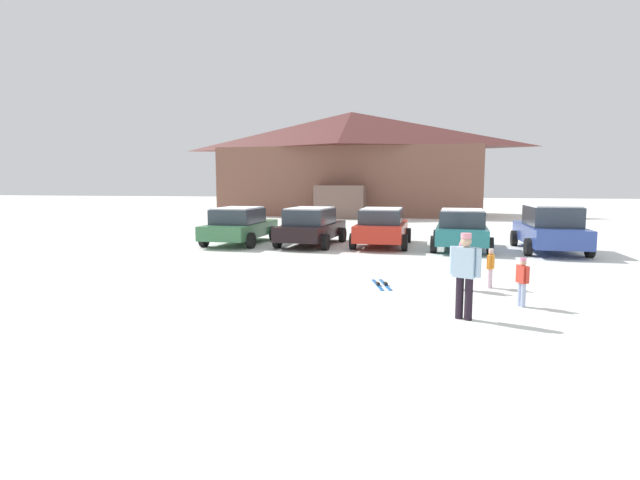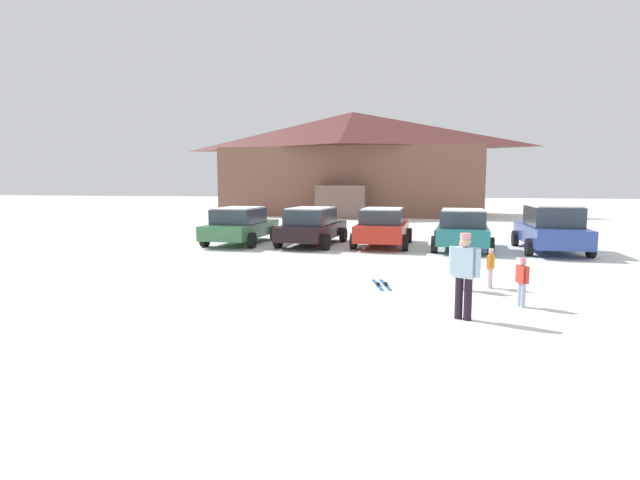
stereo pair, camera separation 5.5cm
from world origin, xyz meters
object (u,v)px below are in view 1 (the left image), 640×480
Objects in this scene: parked_green_coupe at (240,225)px; skier_child_in_orange_jacket at (491,266)px; parked_teal_hatchback at (462,229)px; skier_child_in_red_jacket at (522,279)px; parked_blue_hatchback at (550,228)px; skier_child_in_purple_jacket at (461,263)px; skier_adult_in_blue_parka at (465,271)px; pair_of_skis at (381,284)px; parked_red_sedan at (382,227)px; parked_black_sedan at (311,226)px; ski_lodge at (351,163)px.

parked_green_coupe is 4.68× the size of skier_child_in_orange_jacket.
skier_child_in_red_jacket is at bearing -87.34° from parked_teal_hatchback.
parked_blue_hatchback is 8.65m from skier_child_in_purple_jacket.
parked_blue_hatchback reaches higher than skier_adult_in_blue_parka.
skier_child_in_purple_jacket reaches higher than skier_child_in_orange_jacket.
parked_green_coupe reaches higher than skier_child_in_purple_jacket.
skier_child_in_orange_jacket is at bearing 73.35° from skier_adult_in_blue_parka.
parked_blue_hatchback is at bearing 0.96° from parked_teal_hatchback.
skier_adult_in_blue_parka is 2.74m from skier_child_in_purple_jacket.
skier_child_in_purple_jacket is (-0.69, -7.65, -0.15)m from parked_teal_hatchback.
parked_green_coupe is 10.08m from pair_of_skis.
parked_green_coupe is 1.11× the size of parked_teal_hatchback.
parked_blue_hatchback reaches higher than parked_red_sedan.
skier_child_in_orange_jacket is (6.12, -7.54, -0.25)m from parked_black_sedan.
skier_adult_in_blue_parka is (2.25, -10.91, 0.14)m from parked_red_sedan.
ski_lodge is 4.54× the size of parked_black_sedan.
skier_child_in_red_jacket is 3.53m from pair_of_skis.
parked_teal_hatchback reaches higher than parked_green_coupe.
parked_green_coupe is 9.17m from parked_teal_hatchback.
parked_green_coupe is 11.53m from skier_child_in_purple_jacket.
parked_blue_hatchback is (10.24, -21.01, -3.33)m from ski_lodge.
skier_adult_in_blue_parka is at bearing -93.91° from skier_child_in_purple_jacket.
parked_green_coupe is 1.00× the size of parked_black_sedan.
skier_child_in_red_jacket is (3.55, -9.68, -0.21)m from parked_red_sedan.
ski_lodge reaches higher than skier_child_in_orange_jacket.
parked_red_sedan is at bearing 101.67° from skier_adult_in_blue_parka.
skier_child_in_orange_jacket is 3.25m from skier_adult_in_blue_parka.
ski_lodge is at bearing 101.01° from skier_adult_in_blue_parka.
skier_child_in_purple_jacket is 2.05m from pair_of_skis.
parked_red_sedan is (6.04, 0.38, 0.01)m from parked_green_coupe.
skier_adult_in_blue_parka is 3.51m from pair_of_skis.
skier_child_in_purple_jacket is (6.30, -28.71, -3.56)m from ski_lodge.
parked_red_sedan reaches higher than skier_child_in_orange_jacket.
parked_red_sedan is (2.94, 0.27, 0.00)m from parked_black_sedan.
parked_teal_hatchback is (9.17, -0.17, 0.01)m from parked_green_coupe.
parked_red_sedan is at bearing 106.57° from skier_child_in_purple_jacket.
skier_child_in_purple_jacket is at bearing -55.83° from parked_black_sedan.
parked_blue_hatchback is at bearing 66.38° from skier_child_in_orange_jacket.
skier_child_in_orange_jacket is 0.94× the size of skier_child_in_red_jacket.
parked_red_sedan is at bearing 5.26° from parked_black_sedan.
pair_of_skis is at bearing -66.05° from parked_black_sedan.
parked_teal_hatchback is 7.68m from skier_child_in_purple_jacket.
parked_blue_hatchback is at bearing -0.53° from parked_green_coupe.
skier_child_in_red_jacket is at bearing -107.11° from parked_blue_hatchback.
skier_child_in_orange_jacket is 1.90m from skier_child_in_red_jacket.
parked_red_sedan is 11.14m from skier_adult_in_blue_parka.
ski_lodge reaches higher than parked_blue_hatchback.
ski_lodge is at bearing 108.35° from parked_teal_hatchback.
parked_black_sedan is (3.10, 0.11, 0.01)m from parked_green_coupe.
parked_teal_hatchback is at bearing -71.65° from ski_lodge.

